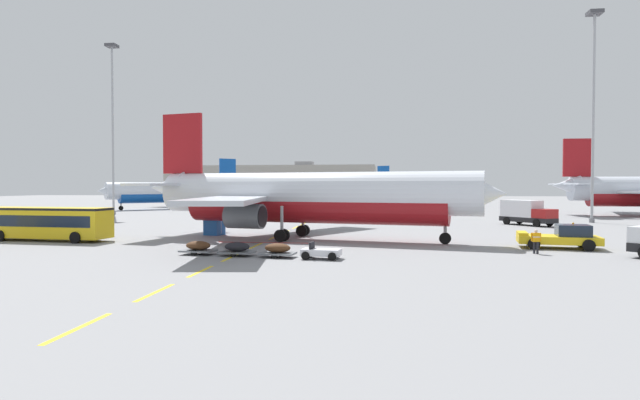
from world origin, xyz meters
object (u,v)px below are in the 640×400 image
Objects in this scene: airliner_far_right at (176,192)px; uld_cargo_container at (214,227)px; apron_light_mast_far at (594,93)px; airliner_mid_left at (420,192)px; baggage_train at (258,249)px; apron_shuttle_bus at (46,221)px; apron_light_mast_near at (113,111)px; catering_truck at (526,212)px; pushback_tug at (561,237)px; airliner_foreground at (307,197)px; ground_crew_worker at (536,240)px.

airliner_far_right is 13.95× the size of uld_cargo_container.
airliner_mid_left is at bearing 108.08° from apron_light_mast_far.
apron_shuttle_bus is at bearing 160.03° from baggage_train.
apron_shuttle_bus is 0.42× the size of apron_light_mast_near.
catering_truck is 0.60× the size of baggage_train.
pushback_tug reaches higher than baggage_train.
pushback_tug is 23.87m from baggage_train.
apron_light_mast_far is at bearing 30.97° from catering_truck.
airliner_foreground is at bearing 10.31° from apron_shuttle_bus.
catering_truck is 0.25× the size of apron_light_mast_far.
pushback_tug is 86.79m from airliner_far_right.
apron_light_mast_near is at bearing 165.61° from catering_truck.
apron_light_mast_near is (-29.73, 33.86, 17.11)m from uld_cargo_container.
airliner_foreground reaches higher than ground_crew_worker.
uld_cargo_container is at bearing -48.72° from apron_light_mast_near.
airliner_mid_left is 74.62m from apron_light_mast_near.
uld_cargo_container is at bearing 163.84° from airliner_foreground.
pushback_tug is at bearing -13.29° from uld_cargo_container.
apron_light_mast_near reaches higher than apron_light_mast_far.
catering_truck is (62.70, -39.15, -2.01)m from airliner_far_right.
pushback_tug is at bearing 18.58° from baggage_train.
airliner_foreground is 10.75m from uld_cargo_container.
ground_crew_worker is at bearing -129.24° from pushback_tug.
airliner_far_right reaches higher than baggage_train.
apron_light_mast_far reaches higher than apron_shuttle_bus.
catering_truck reaches higher than uld_cargo_container.
airliner_far_right is (-53.86, -24.97, 0.29)m from airliner_mid_left.
apron_light_mast_near reaches higher than ground_crew_worker.
pushback_tug is 0.23× the size of airliner_far_right.
uld_cargo_container is 0.07× the size of apron_light_mast_near.
airliner_far_right is 73.95m from catering_truck.
apron_light_mast_near is (-1.74, -22.62, 14.26)m from airliner_far_right.
catering_truck reaches higher than ground_crew_worker.
baggage_train is at bearing -52.12° from apron_light_mast_near.
apron_light_mast_near is (-64.44, 16.53, 16.27)m from catering_truck.
airliner_far_right reaches higher than uld_cargo_container.
pushback_tug is at bearing -0.27° from apron_shuttle_bus.
airliner_foreground reaches higher than airliner_far_right.
catering_truck is at bearing 26.95° from apron_shuttle_bus.
apron_light_mast_far is (44.83, 23.40, 16.57)m from uld_cargo_container.
apron_light_mast_far is at bearing -7.99° from apron_light_mast_near.
apron_light_mast_near is 75.29m from apron_light_mast_far.
pushback_tug reaches higher than ground_crew_worker.
airliner_mid_left is 62.65m from apron_light_mast_far.
apron_light_mast_near reaches higher than baggage_train.
airliner_far_right is 3.87× the size of catering_truck.
uld_cargo_container is at bearing 166.71° from pushback_tug.
pushback_tug is 3.25× the size of uld_cargo_container.
baggage_train is 20.12m from ground_crew_worker.
uld_cargo_container is (13.30, 7.08, -0.95)m from apron_shuttle_bus.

